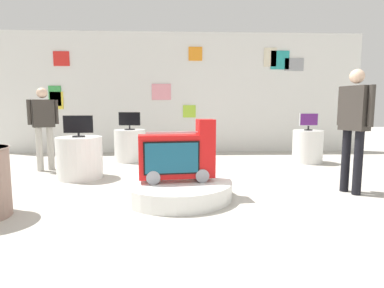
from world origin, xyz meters
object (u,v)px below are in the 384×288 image
object	(u,v)px
tv_on_right_rear	(129,120)
display_pedestal_center_rear	(308,146)
tv_on_center_rear	(309,121)
display_pedestal_left_rear	(80,158)
main_display_pedestal	(177,189)
novelty_firetruck_tv	(178,156)
shopper_browsing_near_truck	(44,122)
display_pedestal_right_rear	(130,145)
shopper_browsing_rear	(354,121)
tv_on_left_rear	(78,126)

from	to	relation	value
tv_on_right_rear	display_pedestal_center_rear	bearing A→B (deg)	-4.98
display_pedestal_center_rear	tv_on_center_rear	xyz separation A→B (m)	(-0.00, -0.00, 0.58)
display_pedestal_left_rear	display_pedestal_center_rear	xyz separation A→B (m)	(4.65, 1.32, 0.00)
tv_on_center_rear	tv_on_right_rear	size ratio (longest dim) A/B	0.87
main_display_pedestal	novelty_firetruck_tv	world-z (taller)	novelty_firetruck_tv
shopper_browsing_near_truck	tv_on_center_rear	bearing A→B (deg)	6.42
display_pedestal_center_rear	tv_on_center_rear	bearing A→B (deg)	-92.87
display_pedestal_left_rear	display_pedestal_right_rear	distance (m)	1.78
display_pedestal_left_rear	display_pedestal_right_rear	world-z (taller)	same
novelty_firetruck_tv	shopper_browsing_rear	bearing A→B (deg)	2.72
main_display_pedestal	tv_on_right_rear	xyz separation A→B (m)	(-1.10, 2.92, 0.83)
main_display_pedestal	display_pedestal_center_rear	bearing A→B (deg)	41.20
main_display_pedestal	tv_on_left_rear	distance (m)	2.27
display_pedestal_left_rear	shopper_browsing_near_truck	bearing A→B (deg)	142.16
tv_on_right_rear	novelty_firetruck_tv	bearing A→B (deg)	-69.05
novelty_firetruck_tv	display_pedestal_right_rear	bearing A→B (deg)	110.93
display_pedestal_center_rear	tv_on_right_rear	distance (m)	4.09
main_display_pedestal	tv_on_center_rear	world-z (taller)	tv_on_center_rear
display_pedestal_right_rear	shopper_browsing_near_truck	xyz separation A→B (m)	(-1.50, -0.98, 0.58)
display_pedestal_left_rear	display_pedestal_right_rear	size ratio (longest dim) A/B	1.07
main_display_pedestal	display_pedestal_left_rear	world-z (taller)	display_pedestal_left_rear
display_pedestal_right_rear	shopper_browsing_rear	distance (m)	4.63
tv_on_left_rear	display_pedestal_center_rear	xyz separation A→B (m)	(4.65, 1.32, -0.56)
tv_on_center_rear	tv_on_right_rear	bearing A→B (deg)	174.96
novelty_firetruck_tv	display_pedestal_left_rear	world-z (taller)	novelty_firetruck_tv
tv_on_left_rear	tv_on_center_rear	xyz separation A→B (m)	(4.65, 1.32, 0.02)
novelty_firetruck_tv	display_pedestal_left_rear	size ratio (longest dim) A/B	1.36
tv_on_center_rear	display_pedestal_right_rear	bearing A→B (deg)	174.90
tv_on_left_rear	shopper_browsing_rear	world-z (taller)	shopper_browsing_rear
novelty_firetruck_tv	display_pedestal_center_rear	size ratio (longest dim) A/B	1.45
novelty_firetruck_tv	shopper_browsing_near_truck	bearing A→B (deg)	143.47
main_display_pedestal	display_pedestal_right_rear	world-z (taller)	display_pedestal_right_rear
shopper_browsing_near_truck	display_pedestal_center_rear	bearing A→B (deg)	6.47
main_display_pedestal	shopper_browsing_near_truck	xyz separation A→B (m)	(-2.60, 1.94, 0.83)
tv_on_right_rear	shopper_browsing_rear	bearing A→B (deg)	-37.72
tv_on_right_rear	main_display_pedestal	bearing A→B (deg)	-69.39
tv_on_left_rear	shopper_browsing_rear	xyz separation A→B (m)	(4.24, -1.13, 0.12)
display_pedestal_left_rear	tv_on_right_rear	xyz separation A→B (m)	(0.62, 1.67, 0.58)
display_pedestal_center_rear	shopper_browsing_rear	size ratio (longest dim) A/B	0.41
tv_on_right_rear	tv_on_center_rear	bearing A→B (deg)	-5.04
tv_on_left_rear	display_pedestal_left_rear	bearing A→B (deg)	86.45
display_pedestal_center_rear	tv_on_right_rear	size ratio (longest dim) A/B	1.48
tv_on_center_rear	shopper_browsing_near_truck	bearing A→B (deg)	-173.58
novelty_firetruck_tv	display_pedestal_left_rear	bearing A→B (deg)	144.15
novelty_firetruck_tv	shopper_browsing_rear	size ratio (longest dim) A/B	0.60
main_display_pedestal	tv_on_right_rear	bearing A→B (deg)	110.61
main_display_pedestal	tv_on_right_rear	distance (m)	3.23
shopper_browsing_near_truck	shopper_browsing_rear	bearing A→B (deg)	-19.58
tv_on_center_rear	shopper_browsing_near_truck	world-z (taller)	shopper_browsing_near_truck
shopper_browsing_near_truck	shopper_browsing_rear	world-z (taller)	shopper_browsing_rear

